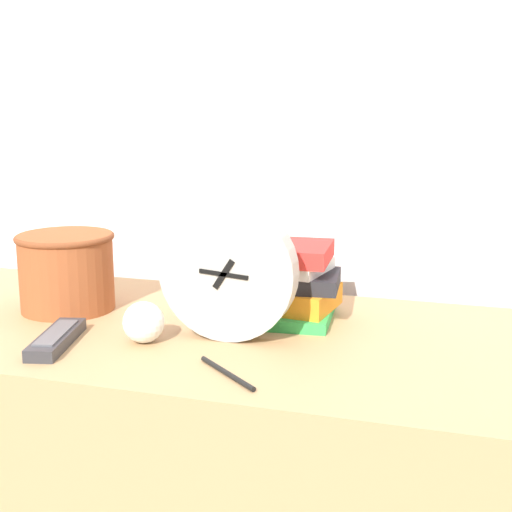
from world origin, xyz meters
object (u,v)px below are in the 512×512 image
Objects in this scene: basket at (67,269)px; tv_remote at (56,339)px; book_stack at (277,282)px; pen at (227,373)px; crumpled_paper_ball at (144,322)px; desk_clock at (227,272)px.

tv_remote is at bearing -63.74° from basket.
basket is 0.22m from tv_remote.
pen is (0.01, -0.30, -0.06)m from book_stack.
book_stack is 1.35× the size of tv_remote.
book_stack is at bearing 49.47° from crumpled_paper_ball.
desk_clock is 2.02× the size of pen.
pen is (0.05, -0.16, -0.11)m from desk_clock.
basket is at bearing 116.26° from tv_remote.
pen is (0.41, -0.23, -0.08)m from basket.
crumpled_paper_ball is (0.22, -0.13, -0.04)m from basket.
tv_remote is 2.59× the size of crumpled_paper_ball.
basket is at bearing 149.39° from crumpled_paper_ball.
book_stack is at bearing 91.44° from pen.
crumpled_paper_ball is at bearing -30.61° from basket.
basket is at bearing -169.99° from book_stack.
book_stack is 2.08× the size of pen.
basket is at bearing 167.79° from desk_clock.
book_stack is 0.27m from crumpled_paper_ball.
desk_clock is at bearing 108.83° from pen.
crumpled_paper_ball is 0.21m from pen.
desk_clock is at bearing -12.21° from basket.
desk_clock is at bearing -107.22° from book_stack.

